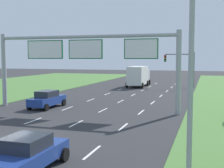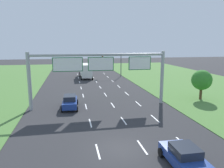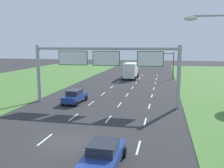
% 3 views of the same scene
% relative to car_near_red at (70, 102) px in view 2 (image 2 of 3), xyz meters
% --- Properties ---
extents(ground_plane, '(200.00, 200.00, 0.00)m').
position_rel_car_near_red_xyz_m(ground_plane, '(3.75, -11.79, -0.82)').
color(ground_plane, '#2D2D30').
extents(lane_dashes_inner_left, '(0.14, 62.40, 0.01)m').
position_rel_car_near_red_xyz_m(lane_dashes_inner_left, '(2.00, 0.21, -0.81)').
color(lane_dashes_inner_left, white).
rests_on(lane_dashes_inner_left, ground_plane).
extents(lane_dashes_inner_right, '(0.14, 62.40, 0.01)m').
position_rel_car_near_red_xyz_m(lane_dashes_inner_right, '(5.50, 0.21, -0.81)').
color(lane_dashes_inner_right, white).
rests_on(lane_dashes_inner_right, ground_plane).
extents(lane_dashes_slip, '(0.14, 62.40, 0.01)m').
position_rel_car_near_red_xyz_m(lane_dashes_slip, '(9.00, 0.21, -0.81)').
color(lane_dashes_slip, white).
rests_on(lane_dashes_slip, ground_plane).
extents(car_near_red, '(2.14, 4.43, 1.62)m').
position_rel_car_near_red_xyz_m(car_near_red, '(0.00, 0.00, 0.00)').
color(car_near_red, navy).
rests_on(car_near_red, ground_plane).
extents(car_lead_silver, '(2.21, 4.31, 1.50)m').
position_rel_car_near_red_xyz_m(car_lead_silver, '(7.28, -15.03, -0.07)').
color(car_lead_silver, navy).
rests_on(car_lead_silver, ground_plane).
extents(box_truck, '(2.77, 8.08, 3.30)m').
position_rel_car_near_red_xyz_m(box_truck, '(3.70, 23.75, 0.95)').
color(box_truck, silver).
rests_on(box_truck, ground_plane).
extents(sign_gantry, '(17.24, 0.44, 7.00)m').
position_rel_car_near_red_xyz_m(sign_gantry, '(3.82, -0.04, 4.14)').
color(sign_gantry, '#9EA0A5').
rests_on(sign_gantry, ground_plane).
extents(traffic_light_mast, '(4.76, 0.49, 5.60)m').
position_rel_car_near_red_xyz_m(traffic_light_mast, '(10.41, 24.61, 3.05)').
color(traffic_light_mast, '#47494F').
rests_on(traffic_light_mast, ground_plane).
extents(roadside_tree_mid, '(2.86, 2.86, 4.29)m').
position_rel_car_near_red_xyz_m(roadside_tree_mid, '(18.49, 0.64, 2.02)').
color(roadside_tree_mid, '#513823').
rests_on(roadside_tree_mid, ground_plane).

